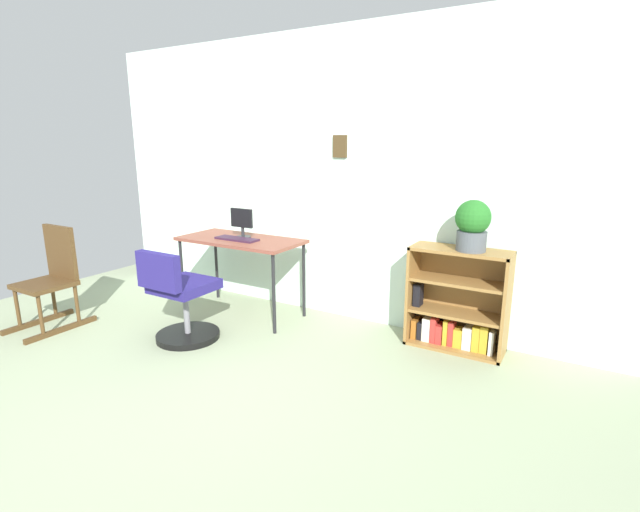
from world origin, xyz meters
The scene contains 9 objects.
ground_plane centered at (0.00, 0.00, 0.00)m, with size 6.24×6.24×0.00m, color gray.
wall_back centered at (0.00, 2.15, 1.28)m, with size 5.20×0.12×2.57m.
desk centered at (-0.67, 1.66, 0.68)m, with size 1.17×0.55×0.74m.
monitor centered at (-0.68, 1.69, 0.88)m, with size 0.24×0.15×0.28m.
keyboard centered at (-0.66, 1.59, 0.75)m, with size 0.42×0.14×0.02m, color #331C31.
office_chair centered at (-0.69, 0.91, 0.34)m, with size 0.52×0.54×0.79m.
rocking_chair centered at (-1.92, 0.58, 0.45)m, with size 0.42×0.64×0.89m.
bookshelf_low centered at (1.27, 1.95, 0.35)m, with size 0.75×0.30×0.81m.
potted_plant_on_shelf centered at (1.36, 1.90, 1.01)m, with size 0.26×0.26×0.38m.
Camera 1 is at (2.13, -1.62, 1.61)m, focal length 26.27 mm.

